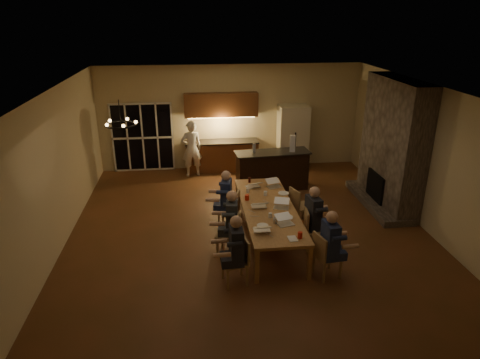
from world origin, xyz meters
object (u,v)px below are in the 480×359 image
(person_left_far, at_px, (226,200))
(chandelier, at_px, (121,125))
(laptop_c, at_px, (259,202))
(laptop_e, at_px, (253,182))
(chair_right_near, at_px, (328,255))
(can_cola, at_px, (250,180))
(laptop_b, at_px, (286,219))
(plate_left, at_px, (263,226))
(laptop_f, at_px, (274,183))
(chair_left_mid, at_px, (228,234))
(can_silver, at_px, (275,221))
(redcup_near, at_px, (300,235))
(mug_front, at_px, (270,215))
(person_right_mid, at_px, (313,218))
(laptop_d, at_px, (281,203))
(plate_far, at_px, (283,193))
(redcup_mid, at_px, (247,197))
(bar_blender, at_px, (293,143))
(bar_bottle, at_px, (254,148))
(refrigerator, at_px, (293,137))
(plate_near, at_px, (287,217))
(person_left_near, at_px, (236,251))
(mug_mid, at_px, (265,193))
(bar_island, at_px, (272,170))
(chair_right_mid, at_px, (315,230))
(person_right_near, at_px, (330,246))
(standing_person, at_px, (192,149))
(dining_table, at_px, (268,223))
(chair_left_far, at_px, (228,210))
(chair_left_near, at_px, (235,261))
(chair_right_far, at_px, (301,206))
(person_left_mid, at_px, (232,222))
(mug_back, at_px, (248,190))

(person_left_far, xyz_separation_m, chandelier, (-1.98, -1.05, 2.06))
(laptop_c, height_order, laptop_e, same)
(chair_right_near, bearing_deg, can_cola, 3.16)
(laptop_b, xyz_separation_m, plate_left, (-0.46, -0.02, -0.10))
(laptop_f, bearing_deg, chair_left_mid, -141.57)
(laptop_f, distance_m, can_silver, 1.87)
(redcup_near, bearing_deg, chair_right_near, -17.27)
(mug_front, bearing_deg, person_right_mid, 0.26)
(can_cola, bearing_deg, laptop_d, -72.82)
(person_right_mid, bearing_deg, laptop_e, 22.83)
(plate_far, bearing_deg, mug_front, -114.07)
(redcup_mid, bearing_deg, bar_blender, 56.37)
(person_left_far, bearing_deg, bar_bottle, 167.30)
(laptop_c, distance_m, laptop_e, 1.11)
(redcup_near, bearing_deg, person_left_far, 120.71)
(can_silver, bearing_deg, redcup_mid, 108.62)
(refrigerator, bearing_deg, plate_left, -109.04)
(laptop_f, bearing_deg, bar_blender, 50.54)
(chair_left_mid, xyz_separation_m, plate_near, (1.21, -0.00, 0.31))
(can_silver, bearing_deg, person_left_near, -135.23)
(laptop_c, distance_m, mug_front, 0.56)
(laptop_c, relative_size, mug_mid, 3.20)
(laptop_f, bearing_deg, bar_island, 67.45)
(chair_right_mid, xyz_separation_m, can_silver, (-0.90, -0.20, 0.37))
(laptop_f, xyz_separation_m, can_cola, (-0.54, 0.36, -0.05))
(person_right_near, distance_m, laptop_f, 2.75)
(chair_right_near, distance_m, plate_near, 1.20)
(redcup_mid, bearing_deg, person_right_mid, -35.99)
(standing_person, relative_size, laptop_b, 5.28)
(can_silver, bearing_deg, person_right_mid, 17.67)
(dining_table, relative_size, laptop_c, 10.44)
(redcup_mid, bearing_deg, standing_person, 108.08)
(chair_left_far, distance_m, redcup_near, 2.30)
(laptop_f, bearing_deg, plate_near, -104.84)
(chair_left_near, xyz_separation_m, bar_bottle, (0.98, 4.36, 0.76))
(chair_left_mid, distance_m, laptop_f, 2.07)
(mug_mid, bearing_deg, person_right_mid, -54.00)
(chair_right_far, bearing_deg, person_left_mid, 103.82)
(dining_table, relative_size, chair_right_near, 3.75)
(person_right_near, xyz_separation_m, redcup_mid, (-1.25, 2.04, 0.12))
(laptop_e, height_order, can_silver, laptop_e)
(chair_left_mid, relative_size, mug_back, 8.90)
(bar_island, distance_m, can_silver, 3.59)
(plate_far, relative_size, bar_blender, 0.56)
(chandelier, distance_m, mug_mid, 3.62)
(person_right_near, relative_size, redcup_mid, 11.50)
(laptop_c, xyz_separation_m, redcup_near, (0.54, -1.43, -0.05))
(mug_mid, height_order, redcup_mid, redcup_mid)
(person_right_near, bearing_deg, person_right_mid, -4.71)
(person_left_near, xyz_separation_m, person_left_far, (0.01, 2.23, 0.00))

